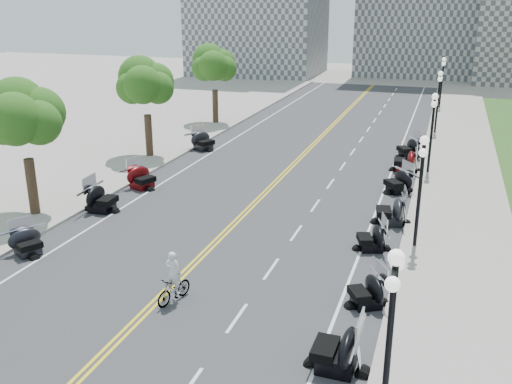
% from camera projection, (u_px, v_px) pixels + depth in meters
% --- Properties ---
extents(ground, '(160.00, 160.00, 0.00)m').
position_uv_depth(ground, '(199.00, 258.00, 24.25)').
color(ground, gray).
extents(road, '(16.00, 90.00, 0.01)m').
position_uv_depth(road, '(269.00, 188.00, 33.23)').
color(road, '#333335').
rests_on(road, ground).
extents(centerline_yellow_a, '(0.12, 90.00, 0.00)m').
position_uv_depth(centerline_yellow_a, '(267.00, 188.00, 33.27)').
color(centerline_yellow_a, yellow).
rests_on(centerline_yellow_a, road).
extents(centerline_yellow_b, '(0.12, 90.00, 0.00)m').
position_uv_depth(centerline_yellow_b, '(271.00, 189.00, 33.19)').
color(centerline_yellow_b, yellow).
rests_on(centerline_yellow_b, road).
extents(edge_line_north, '(0.12, 90.00, 0.00)m').
position_uv_depth(edge_line_north, '(380.00, 200.00, 31.29)').
color(edge_line_north, white).
rests_on(edge_line_north, road).
extents(edge_line_south, '(0.12, 90.00, 0.00)m').
position_uv_depth(edge_line_south, '(171.00, 178.00, 35.17)').
color(edge_line_south, white).
rests_on(edge_line_south, road).
extents(lane_dash_5, '(0.12, 2.00, 0.00)m').
position_uv_depth(lane_dash_5, '(237.00, 318.00, 19.69)').
color(lane_dash_5, white).
rests_on(lane_dash_5, road).
extents(lane_dash_6, '(0.12, 2.00, 0.00)m').
position_uv_depth(lane_dash_6, '(271.00, 269.00, 23.28)').
color(lane_dash_6, white).
rests_on(lane_dash_6, road).
extents(lane_dash_7, '(0.12, 2.00, 0.00)m').
position_uv_depth(lane_dash_7, '(296.00, 233.00, 26.87)').
color(lane_dash_7, white).
rests_on(lane_dash_7, road).
extents(lane_dash_8, '(0.12, 2.00, 0.00)m').
position_uv_depth(lane_dash_8, '(315.00, 205.00, 30.46)').
color(lane_dash_8, white).
rests_on(lane_dash_8, road).
extents(lane_dash_9, '(0.12, 2.00, 0.00)m').
position_uv_depth(lane_dash_9, '(330.00, 184.00, 34.06)').
color(lane_dash_9, white).
rests_on(lane_dash_9, road).
extents(lane_dash_10, '(0.12, 2.00, 0.00)m').
position_uv_depth(lane_dash_10, '(343.00, 166.00, 37.65)').
color(lane_dash_10, white).
rests_on(lane_dash_10, road).
extents(lane_dash_11, '(0.12, 2.00, 0.00)m').
position_uv_depth(lane_dash_11, '(353.00, 152.00, 41.24)').
color(lane_dash_11, white).
rests_on(lane_dash_11, road).
extents(lane_dash_12, '(0.12, 2.00, 0.00)m').
position_uv_depth(lane_dash_12, '(361.00, 140.00, 44.83)').
color(lane_dash_12, white).
rests_on(lane_dash_12, road).
extents(lane_dash_13, '(0.12, 2.00, 0.00)m').
position_uv_depth(lane_dash_13, '(368.00, 129.00, 48.42)').
color(lane_dash_13, white).
rests_on(lane_dash_13, road).
extents(lane_dash_14, '(0.12, 2.00, 0.00)m').
position_uv_depth(lane_dash_14, '(375.00, 120.00, 52.01)').
color(lane_dash_14, white).
rests_on(lane_dash_14, road).
extents(lane_dash_15, '(0.12, 2.00, 0.00)m').
position_uv_depth(lane_dash_15, '(380.00, 113.00, 55.60)').
color(lane_dash_15, white).
rests_on(lane_dash_15, road).
extents(lane_dash_16, '(0.12, 2.00, 0.00)m').
position_uv_depth(lane_dash_16, '(385.00, 106.00, 59.20)').
color(lane_dash_16, white).
rests_on(lane_dash_16, road).
extents(lane_dash_17, '(0.12, 2.00, 0.00)m').
position_uv_depth(lane_dash_17, '(389.00, 100.00, 62.79)').
color(lane_dash_17, white).
rests_on(lane_dash_17, road).
extents(lane_dash_18, '(0.12, 2.00, 0.00)m').
position_uv_depth(lane_dash_18, '(393.00, 94.00, 66.38)').
color(lane_dash_18, white).
rests_on(lane_dash_18, road).
extents(lane_dash_19, '(0.12, 2.00, 0.00)m').
position_uv_depth(lane_dash_19, '(396.00, 89.00, 69.97)').
color(lane_dash_19, white).
rests_on(lane_dash_19, road).
extents(sidewalk_north, '(5.00, 90.00, 0.15)m').
position_uv_depth(sidewalk_north, '(459.00, 207.00, 30.03)').
color(sidewalk_north, '#9E9991').
rests_on(sidewalk_north, ground).
extents(sidewalk_south, '(5.00, 90.00, 0.15)m').
position_uv_depth(sidewalk_south, '(113.00, 171.00, 36.39)').
color(sidewalk_south, '#9E9991').
rests_on(sidewalk_south, ground).
extents(street_lamp_1, '(0.50, 1.20, 4.90)m').
position_uv_depth(street_lamp_1, '(389.00, 345.00, 13.64)').
color(street_lamp_1, black).
rests_on(street_lamp_1, sidewalk_north).
extents(street_lamp_2, '(0.50, 1.20, 4.90)m').
position_uv_depth(street_lamp_2, '(420.00, 193.00, 24.41)').
color(street_lamp_2, black).
rests_on(street_lamp_2, sidewalk_north).
extents(street_lamp_3, '(0.50, 1.20, 4.90)m').
position_uv_depth(street_lamp_3, '(431.00, 134.00, 35.19)').
color(street_lamp_3, black).
rests_on(street_lamp_3, sidewalk_north).
extents(street_lamp_4, '(0.50, 1.20, 4.90)m').
position_uv_depth(street_lamp_4, '(438.00, 102.00, 45.96)').
color(street_lamp_4, black).
rests_on(street_lamp_4, sidewalk_north).
extents(street_lamp_5, '(0.50, 1.20, 4.90)m').
position_uv_depth(street_lamp_5, '(442.00, 83.00, 56.73)').
color(street_lamp_5, black).
rests_on(street_lamp_5, sidewalk_north).
extents(tree_2, '(4.80, 4.80, 9.20)m').
position_uv_depth(tree_2, '(24.00, 124.00, 27.56)').
color(tree_2, '#235619').
rests_on(tree_2, sidewalk_south).
extents(tree_3, '(4.80, 4.80, 9.20)m').
position_uv_depth(tree_3, '(146.00, 89.00, 38.33)').
color(tree_3, '#235619').
rests_on(tree_3, sidewalk_south).
extents(tree_4, '(4.80, 4.80, 9.20)m').
position_uv_depth(tree_4, '(215.00, 69.00, 49.11)').
color(tree_4, '#235619').
rests_on(tree_4, sidewalk_south).
extents(motorcycle_n_4, '(2.22, 2.22, 1.53)m').
position_uv_depth(motorcycle_n_4, '(337.00, 347.00, 16.75)').
color(motorcycle_n_4, black).
rests_on(motorcycle_n_4, road).
extents(motorcycle_n_5, '(2.50, 2.50, 1.28)m').
position_uv_depth(motorcycle_n_5, '(367.00, 290.00, 20.30)').
color(motorcycle_n_5, black).
rests_on(motorcycle_n_5, road).
extents(motorcycle_n_6, '(2.33, 2.33, 1.28)m').
position_uv_depth(motorcycle_n_6, '(372.00, 236.00, 24.89)').
color(motorcycle_n_6, black).
rests_on(motorcycle_n_6, road).
extents(motorcycle_n_7, '(2.49, 2.49, 1.51)m').
position_uv_depth(motorcycle_n_7, '(391.00, 209.00, 27.75)').
color(motorcycle_n_7, black).
rests_on(motorcycle_n_7, road).
extents(motorcycle_n_8, '(2.88, 2.88, 1.43)m').
position_uv_depth(motorcycle_n_8, '(399.00, 181.00, 32.30)').
color(motorcycle_n_8, black).
rests_on(motorcycle_n_8, road).
extents(motorcycle_n_9, '(2.38, 2.38, 1.56)m').
position_uv_depth(motorcycle_n_9, '(406.00, 160.00, 36.30)').
color(motorcycle_n_9, '#590A0C').
rests_on(motorcycle_n_9, road).
extents(motorcycle_n_10, '(2.89, 2.89, 1.47)m').
position_uv_depth(motorcycle_n_10, '(409.00, 147.00, 39.57)').
color(motorcycle_n_10, black).
rests_on(motorcycle_n_10, road).
extents(motorcycle_s_5, '(2.46, 2.46, 1.26)m').
position_uv_depth(motorcycle_s_5, '(27.00, 241.00, 24.42)').
color(motorcycle_s_5, black).
rests_on(motorcycle_s_5, road).
extents(motorcycle_s_6, '(2.28, 2.28, 1.51)m').
position_uv_depth(motorcycle_s_6, '(101.00, 197.00, 29.45)').
color(motorcycle_s_6, black).
rests_on(motorcycle_s_6, road).
extents(motorcycle_s_7, '(2.67, 2.67, 1.44)m').
position_uv_depth(motorcycle_s_7, '(142.00, 176.00, 33.06)').
color(motorcycle_s_7, '#590A0C').
rests_on(motorcycle_s_7, road).
extents(motorcycle_s_9, '(2.89, 2.89, 1.49)m').
position_uv_depth(motorcycle_s_9, '(203.00, 140.00, 41.57)').
color(motorcycle_s_9, black).
rests_on(motorcycle_s_9, road).
extents(bicycle, '(0.94, 1.76, 1.02)m').
position_uv_depth(bicycle, '(174.00, 289.00, 20.61)').
color(bicycle, '#A51414').
rests_on(bicycle, road).
extents(cyclist_rider, '(0.60, 0.39, 1.64)m').
position_uv_depth(cyclist_rider, '(172.00, 256.00, 20.19)').
color(cyclist_rider, silver).
rests_on(cyclist_rider, bicycle).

